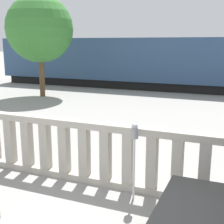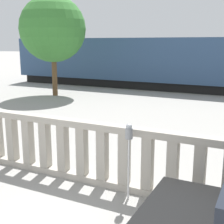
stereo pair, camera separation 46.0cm
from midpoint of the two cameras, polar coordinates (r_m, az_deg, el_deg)
The scene contains 4 objects.
balustrade at distance 6.52m, azimuth -3.21°, elevation -7.86°, with size 12.53×0.24×1.34m.
parking_meter at distance 5.82m, azimuth 1.85°, elevation -5.32°, with size 0.14×0.14×1.50m.
train_near at distance 19.91m, azimuth 17.12°, elevation 8.46°, with size 28.57×3.12×3.84m.
tree_left at distance 17.84m, azimuth -13.85°, elevation 14.55°, with size 3.61×3.61×5.48m.
Camera 1 is at (2.49, -2.37, 2.95)m, focal length 50.00 mm.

